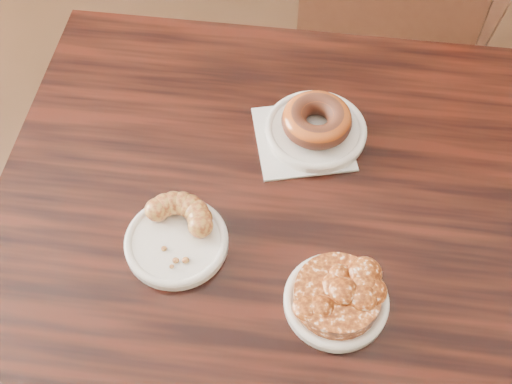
% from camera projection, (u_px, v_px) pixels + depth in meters
% --- Properties ---
extents(floor, '(5.00, 5.00, 0.00)m').
position_uv_depth(floor, '(210.00, 319.00, 1.66)').
color(floor, black).
rests_on(floor, ground).
extents(cafe_table, '(0.94, 0.94, 0.75)m').
position_uv_depth(cafe_table, '(269.00, 327.00, 1.25)').
color(cafe_table, black).
rests_on(cafe_table, floor).
extents(chair_far, '(0.57, 0.57, 0.90)m').
position_uv_depth(chair_far, '(405.00, 23.00, 1.63)').
color(chair_far, black).
rests_on(chair_far, floor).
extents(napkin, '(0.19, 0.19, 0.00)m').
position_uv_depth(napkin, '(303.00, 139.00, 1.04)').
color(napkin, silver).
rests_on(napkin, cafe_table).
extents(plate_donut, '(0.16, 0.16, 0.01)m').
position_uv_depth(plate_donut, '(315.00, 131.00, 1.04)').
color(plate_donut, white).
rests_on(plate_donut, napkin).
extents(plate_cruller, '(0.15, 0.15, 0.01)m').
position_uv_depth(plate_cruller, '(177.00, 242.00, 0.92)').
color(plate_cruller, white).
rests_on(plate_cruller, cafe_table).
extents(plate_fritter, '(0.14, 0.14, 0.01)m').
position_uv_depth(plate_fritter, '(336.00, 301.00, 0.87)').
color(plate_fritter, white).
rests_on(plate_fritter, cafe_table).
extents(glazed_donut, '(0.11, 0.11, 0.04)m').
position_uv_depth(glazed_donut, '(317.00, 120.00, 1.01)').
color(glazed_donut, '#9B3F16').
rests_on(glazed_donut, plate_donut).
extents(apple_fritter, '(0.16, 0.16, 0.04)m').
position_uv_depth(apple_fritter, '(338.00, 293.00, 0.85)').
color(apple_fritter, '#471907').
rests_on(apple_fritter, plate_fritter).
extents(cruller_fragment, '(0.12, 0.12, 0.03)m').
position_uv_depth(cruller_fragment, '(175.00, 234.00, 0.91)').
color(cruller_fragment, maroon).
rests_on(cruller_fragment, plate_cruller).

